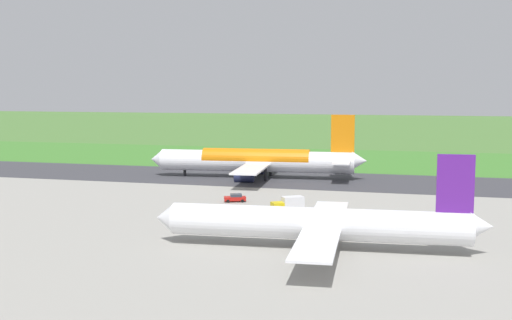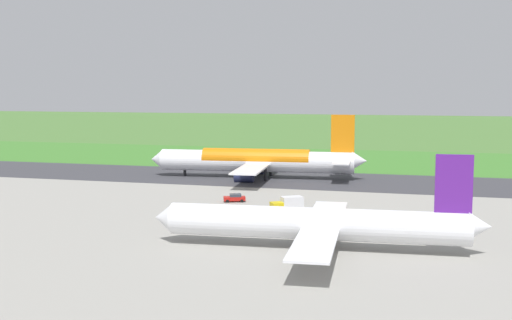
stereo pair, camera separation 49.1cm
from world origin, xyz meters
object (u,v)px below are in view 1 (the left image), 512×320
Objects in this scene: service_truck_baggage at (289,204)px; airliner_parked_mid at (319,223)px; traffic_cone_orange at (261,160)px; no_stopping_sign at (281,156)px; airliner_main at (258,161)px; service_car_followme at (235,198)px.

airliner_parked_mid is at bearing 110.61° from service_truck_baggage.
service_truck_baggage is at bearing 108.17° from traffic_cone_orange.
airliner_parked_mid is 20.94× the size of no_stopping_sign.
service_truck_baggage is at bearing 103.74° from no_stopping_sign.
service_truck_baggage is 80.70m from traffic_cone_orange.
no_stopping_sign is (3.24, -40.76, -3.03)m from airliner_main.
airliner_parked_mid is at bearing 111.72° from airliner_main.
airliner_main is 33.96m from service_car_followme.
service_car_followme is (21.77, -32.25, -2.83)m from airliner_parked_mid.
service_car_followme is 71.39m from traffic_cone_orange.
service_car_followme is at bearing -55.98° from airliner_parked_mid.
no_stopping_sign reaches higher than traffic_cone_orange.
airliner_parked_mid is 110.51m from no_stopping_sign.
airliner_parked_mid is 27.62m from service_truck_baggage.
no_stopping_sign is at bearing -74.55° from airliner_parked_mid.
no_stopping_sign is at bearing -84.11° from service_car_followme.
traffic_cone_orange is at bearing -76.72° from airliner_main.
airliner_main reaches higher than no_stopping_sign.
service_truck_baggage reaches higher than traffic_cone_orange.
airliner_parked_mid is at bearing 105.45° from no_stopping_sign.
service_truck_baggage is 1.34× the size of service_car_followme.
airliner_parked_mid is at bearing 124.02° from service_car_followme.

